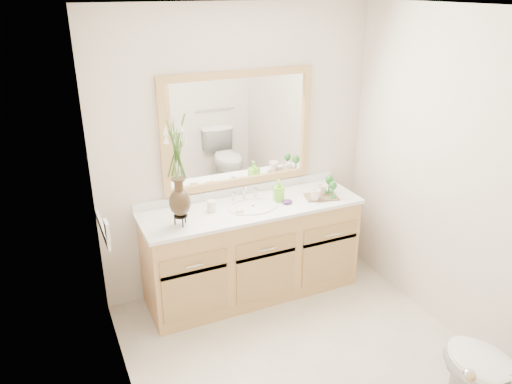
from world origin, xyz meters
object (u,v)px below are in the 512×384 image
toilet (496,382)px  soap_bottle (279,191)px  flower_vase (177,159)px  tray (321,197)px  tumbler (211,206)px

toilet → soap_bottle: size_ratio=4.51×
flower_vase → soap_bottle: (0.88, 0.11, -0.45)m
toilet → tray: size_ratio=2.76×
toilet → flower_vase: size_ratio=0.96×
flower_vase → tumbler: flower_vase is taller
soap_bottle → toilet: bearing=-62.3°
toilet → tray: 1.91m
tumbler → flower_vase: bearing=-155.4°
tumbler → soap_bottle: size_ratio=0.56×
tray → tumbler: bearing=-172.0°
tumbler → tray: (0.95, -0.12, -0.04)m
toilet → tumbler: size_ratio=8.10×
toilet → tray: bearing=-87.2°
flower_vase → tumbler: size_ratio=8.42×
soap_bottle → flower_vase: bearing=-158.3°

